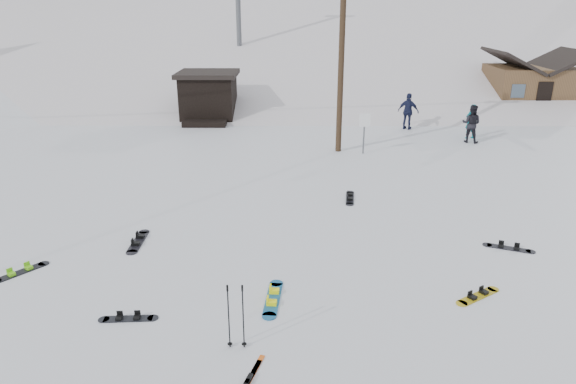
{
  "coord_description": "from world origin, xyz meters",
  "views": [
    {
      "loc": [
        -0.17,
        -8.97,
        6.43
      ],
      "look_at": [
        -0.26,
        4.67,
        1.4
      ],
      "focal_mm": 32.0,
      "sensor_mm": 36.0,
      "label": 1
    }
  ],
  "objects_px": {
    "hero_snowboard": "(273,298)",
    "hero_skis": "(247,383)",
    "utility_pole": "(342,46)",
    "cabin": "(530,86)"
  },
  "relations": [
    {
      "from": "hero_snowboard",
      "to": "cabin",
      "type": "bearing_deg",
      "value": -29.64
    },
    {
      "from": "utility_pole",
      "to": "hero_skis",
      "type": "height_order",
      "value": "utility_pole"
    },
    {
      "from": "cabin",
      "to": "hero_skis",
      "type": "bearing_deg",
      "value": -121.99
    },
    {
      "from": "utility_pole",
      "to": "cabin",
      "type": "distance_m",
      "value": 16.71
    },
    {
      "from": "cabin",
      "to": "hero_snowboard",
      "type": "distance_m",
      "value": 27.59
    },
    {
      "from": "hero_skis",
      "to": "cabin",
      "type": "bearing_deg",
      "value": 74.54
    },
    {
      "from": "hero_skis",
      "to": "hero_snowboard",
      "type": "bearing_deg",
      "value": 99.1
    },
    {
      "from": "hero_snowboard",
      "to": "hero_skis",
      "type": "relative_size",
      "value": 1.05
    },
    {
      "from": "cabin",
      "to": "hero_skis",
      "type": "height_order",
      "value": "cabin"
    },
    {
      "from": "utility_pole",
      "to": "cabin",
      "type": "bearing_deg",
      "value": 37.56
    }
  ]
}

